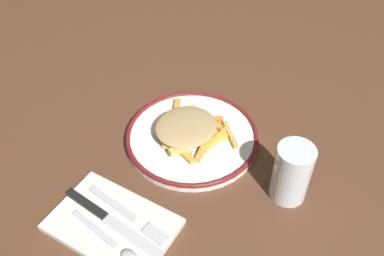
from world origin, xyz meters
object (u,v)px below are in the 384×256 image
plate (192,136)px  spoon (115,246)px  napkin (113,224)px  knife (104,216)px  water_glass (292,173)px  fries_heap (190,129)px  fork (127,214)px

plate → spoon: bearing=5.7°
napkin → knife: knife is taller
spoon → water_glass: water_glass is taller
plate → fries_heap: 0.02m
napkin → fork: (-0.03, 0.01, 0.01)m
fork → water_glass: size_ratio=1.51×
fries_heap → knife: bearing=-5.0°
knife → plate: bearing=174.2°
fries_heap → napkin: fries_heap is taller
fork → spoon: size_ratio=1.16×
fork → plate: bearing=-178.5°
fries_heap → fork: 0.22m
plate → napkin: (0.25, -0.01, -0.00)m
spoon → napkin: bearing=-133.4°
napkin → plate: bearing=178.5°
spoon → fork: bearing=-159.3°
plate → fork: plate is taller
knife → water_glass: water_glass is taller
plate → fork: (0.22, 0.01, 0.00)m
plate → napkin: plate is taller
fries_heap → knife: size_ratio=0.88×
fries_heap → spoon: bearing=6.5°
napkin → spoon: spoon is taller
napkin → fork: size_ratio=1.19×
spoon → water_glass: 0.32m
plate → water_glass: 0.23m
plate → water_glass: water_glass is taller
knife → water_glass: 0.33m
plate → fries_heap: fries_heap is taller
knife → napkin: bearing=85.8°
plate → napkin: bearing=-1.5°
fries_heap → water_glass: size_ratio=1.59×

